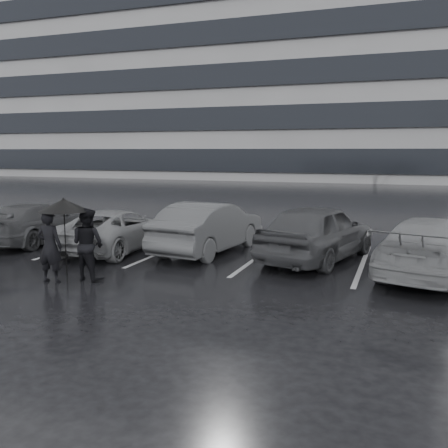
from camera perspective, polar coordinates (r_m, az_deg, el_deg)
ground at (r=11.82m, az=-2.20°, el=-5.92°), size 160.00×160.00×0.00m
office_building at (r=65.25m, az=-4.53°, el=18.43°), size 61.00×26.00×29.00m
car_main at (r=13.54m, az=10.65°, el=-0.90°), size 2.90×4.83×1.54m
car_west_a at (r=14.44m, az=-1.74°, el=-0.35°), size 2.06×4.57×1.46m
car_west_b at (r=15.04m, az=-12.27°, el=-0.66°), size 2.14×4.42×1.21m
car_west_c at (r=17.02m, az=-20.50°, el=0.13°), size 1.89×4.41×1.27m
car_east at (r=12.65m, az=22.99°, el=-2.42°), size 3.15×5.13×1.39m
pedestrian_left at (r=11.74m, az=-19.30°, el=-2.46°), size 0.62×0.44×1.61m
pedestrian_right at (r=11.71m, az=-15.31°, el=-2.23°), size 0.89×0.74×1.64m
umbrella at (r=11.68m, az=-17.85°, el=2.06°), size 1.11×1.11×1.88m
stall_stripes at (r=14.37m, az=-1.42°, el=-3.33°), size 19.72×5.00×0.00m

